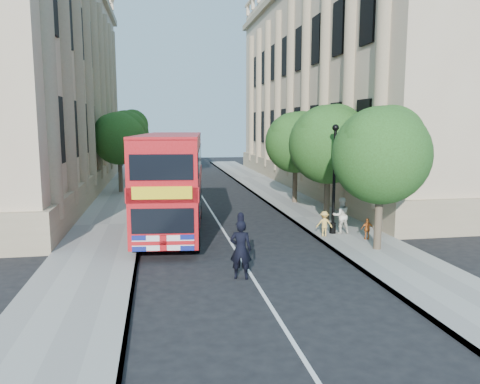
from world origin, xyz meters
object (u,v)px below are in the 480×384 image
police_constable (241,250)px  lamp_post (334,184)px  double_decker_bus (172,180)px  box_van (164,199)px  woman_pedestrian (341,215)px

police_constable → lamp_post: bearing=-118.4°
lamp_post → double_decker_bus: 7.74m
lamp_post → box_van: (-7.89, 4.63, -1.27)m
box_van → police_constable: box_van is taller
lamp_post → double_decker_bus: bearing=165.7°
lamp_post → woman_pedestrian: (0.36, -0.09, -1.52)m
lamp_post → box_van: lamp_post is taller
double_decker_bus → police_constable: double_decker_bus is taller
lamp_post → double_decker_bus: lamp_post is taller
police_constable → woman_pedestrian: (5.79, 5.33, -0.05)m
police_constable → woman_pedestrian: bearing=-120.7°
double_decker_bus → woman_pedestrian: (7.86, -1.99, -1.62)m
box_van → police_constable: 10.36m
lamp_post → woman_pedestrian: 1.57m
double_decker_bus → police_constable: (2.07, -7.33, -1.58)m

